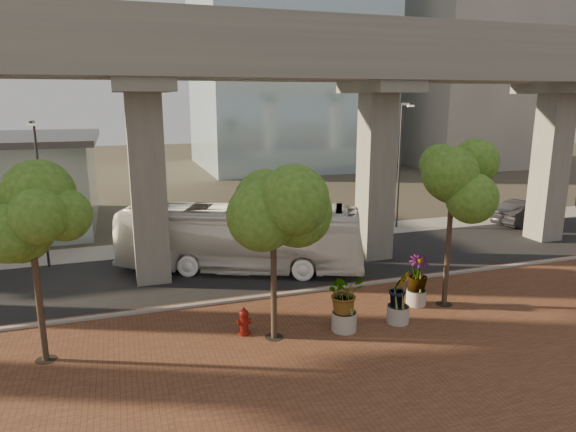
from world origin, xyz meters
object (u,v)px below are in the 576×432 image
object	(u,v)px
transit_bus	(241,238)
fire_hydrant	(244,321)
parked_car	(524,213)
planter_front	(345,296)

from	to	relation	value
transit_bus	fire_hydrant	world-z (taller)	transit_bus
fire_hydrant	transit_bus	bearing A→B (deg)	77.45
parked_car	fire_hydrant	world-z (taller)	parked_car
parked_car	fire_hydrant	xyz separation A→B (m)	(-22.84, -10.67, -0.30)
parked_car	fire_hydrant	distance (m)	25.21
transit_bus	parked_car	size ratio (longest dim) A/B	2.40
transit_bus	fire_hydrant	xyz separation A→B (m)	(-1.64, -7.37, -1.19)
transit_bus	planter_front	bearing A→B (deg)	-141.68
fire_hydrant	planter_front	xyz separation A→B (m)	(3.70, -0.90, 0.91)
fire_hydrant	planter_front	world-z (taller)	planter_front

